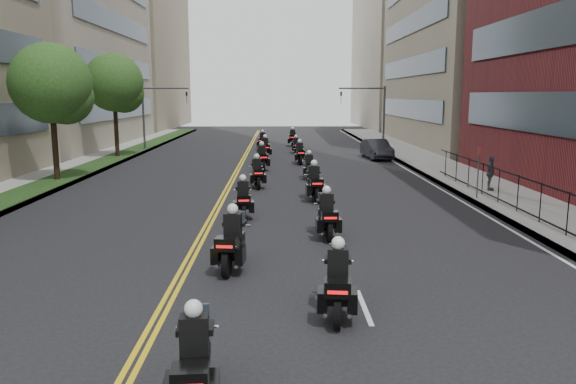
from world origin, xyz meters
name	(u,v)px	position (x,y,z in m)	size (l,w,h in m)	color
sidewalk_right	(462,177)	(12.00, 25.00, 0.07)	(4.00, 90.00, 0.15)	gray
sidewalk_left	(50,178)	(-12.00, 25.00, 0.07)	(4.00, 90.00, 0.15)	gray
grass_strip	(64,177)	(-11.20, 25.00, 0.17)	(2.00, 90.00, 0.04)	black
building_right_far	(415,39)	(21.50, 78.00, 13.00)	(15.00, 28.00, 26.00)	gray
building_left_far	(120,38)	(-22.00, 78.00, 13.00)	(16.00, 28.00, 26.00)	gray
iron_fence	(553,208)	(11.00, 12.00, 0.90)	(0.05, 28.00, 1.50)	black
street_trees	(7,89)	(-11.05, 18.61, 5.13)	(4.40, 38.40, 7.98)	black
traffic_signal_right	(373,108)	(9.54, 42.00, 3.70)	(4.09, 0.20, 5.60)	#3F3F44
traffic_signal_left	(154,108)	(-9.54, 42.00, 3.70)	(4.09, 0.20, 5.60)	#3F3F44
motorcycle_0	(194,366)	(-0.12, 0.85, 0.68)	(0.60, 2.34, 1.72)	black
motorcycle_1	(338,285)	(2.52, 4.53, 0.70)	(0.68, 2.41, 1.78)	black
motorcycle_2	(232,244)	(-0.10, 7.97, 0.73)	(0.73, 2.52, 1.86)	black
motorcycle_3	(327,217)	(2.89, 11.53, 0.70)	(0.57, 2.41, 1.78)	black
motorcycle_4	(243,201)	(-0.20, 14.76, 0.68)	(0.63, 2.33, 1.72)	black
motorcycle_5	(314,184)	(2.89, 18.43, 0.74)	(0.65, 2.55, 1.88)	black
motorcycle_6	(257,174)	(0.09, 22.09, 0.71)	(0.71, 2.42, 1.79)	black
motorcycle_7	(309,168)	(3.02, 25.09, 0.66)	(0.53, 2.27, 1.68)	black
motorcycle_8	(262,159)	(0.15, 29.13, 0.74)	(0.77, 2.52, 1.86)	black
motorcycle_9	(300,154)	(2.75, 32.27, 0.69)	(0.59, 2.38, 1.76)	black
motorcycle_10	(265,149)	(0.21, 36.05, 0.72)	(0.72, 2.46, 1.82)	black
motorcycle_11	(296,146)	(2.70, 39.54, 0.60)	(0.50, 2.07, 1.52)	black
motorcycle_12	(262,142)	(-0.19, 42.66, 0.71)	(0.65, 2.42, 1.79)	black
motorcycle_13	(293,138)	(2.59, 46.18, 0.73)	(0.62, 2.49, 1.84)	black
parked_sedan	(377,149)	(8.76, 35.36, 0.75)	(1.59, 4.55, 1.50)	black
pedestrian_c	(490,173)	(11.79, 20.11, 1.01)	(1.01, 0.42, 1.73)	#42424A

